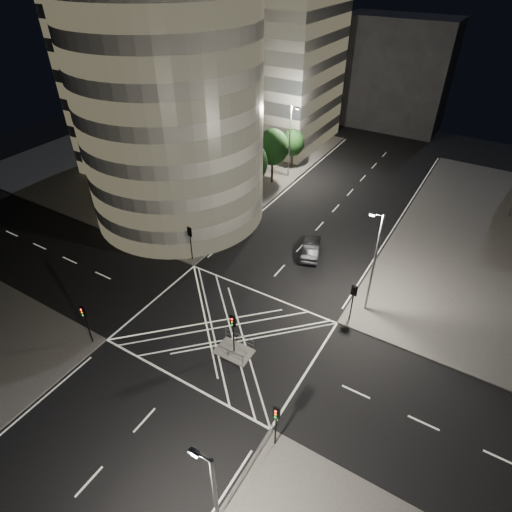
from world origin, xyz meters
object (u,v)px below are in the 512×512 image
Objects in this scene: central_island at (234,351)px; traffic_signal_fr at (353,297)px; street_lamp_left_near at (213,193)px; sedan at (311,248)px; traffic_signal_island at (233,327)px; traffic_signal_nl at (85,318)px; street_lamp_left_far at (290,139)px; street_lamp_right_near at (216,510)px; traffic_signal_fl at (190,237)px; street_lamp_right_far at (374,261)px; traffic_signal_nr at (276,419)px.

central_island is 0.75× the size of traffic_signal_fr.
street_lamp_left_near reaches higher than sedan.
central_island is 2.84m from traffic_signal_island.
central_island is 0.75× the size of traffic_signal_nl.
traffic_signal_nl is 23.52m from sedan.
street_lamp_left_far reaches higher than sedan.
central_island is 33.95m from street_lamp_left_far.
street_lamp_right_near is 1.99× the size of sedan.
central_island is 0.75× the size of traffic_signal_fl.
street_lamp_left_far is at bearing 109.95° from central_island.
traffic_signal_fl is 18.55m from street_lamp_right_far.
traffic_signal_fl is 5.86m from street_lamp_left_near.
traffic_signal_fr is at bearing -15.92° from street_lamp_left_near.
traffic_signal_island is 0.40× the size of street_lamp_right_far.
traffic_signal_fl is at bearing 180.00° from traffic_signal_fr.
traffic_signal_fr is 1.00× the size of traffic_signal_nr.
sedan is (-0.50, 15.74, 0.75)m from central_island.
street_lamp_left_far is at bearing 90.99° from traffic_signal_nl.
street_lamp_right_near reaches higher than traffic_signal_fl.
sedan reaches higher than central_island.
sedan is (10.30, 7.44, -2.09)m from traffic_signal_fl.
traffic_signal_nl is 24.27m from street_lamp_right_far.
street_lamp_left_far reaches higher than traffic_signal_fr.
traffic_signal_fl is at bearing 131.24° from street_lamp_right_near.
traffic_signal_fl is 0.80× the size of sedan.
traffic_signal_nr is at bearing 89.31° from sedan.
traffic_signal_island is at bearing 120.75° from street_lamp_right_near.
traffic_signal_nl is at bearing -139.09° from street_lamp_right_far.
traffic_signal_island is at bearing 142.07° from traffic_signal_nr.
sedan is (-7.94, 28.24, -4.71)m from street_lamp_right_near.
traffic_signal_fl is at bearing 142.31° from traffic_signal_nr.
street_lamp_left_far is (-11.44, 31.50, 2.63)m from traffic_signal_island.
traffic_signal_nr is 7.69m from street_lamp_right_near.
traffic_signal_nr is (17.60, -13.60, 0.00)m from traffic_signal_fl.
street_lamp_right_near is at bearing 85.87° from sedan.
central_island is 11.10m from traffic_signal_fr.
traffic_signal_fl is 0.40× the size of street_lamp_left_near.
traffic_signal_nr is at bearing 95.04° from street_lamp_right_near.
street_lamp_right_far is (0.64, 15.80, 2.63)m from traffic_signal_nr.
street_lamp_left_near is 12.12m from sedan.
traffic_signal_fl is 0.40× the size of street_lamp_left_far.
traffic_signal_fr is at bearing -51.83° from street_lamp_left_far.
traffic_signal_fr is at bearing 50.67° from traffic_signal_island.
sedan is at bearing 134.44° from traffic_signal_fr.
traffic_signal_island is (10.80, -8.30, 0.00)m from traffic_signal_fl.
traffic_signal_island is (-6.80, 5.30, 0.00)m from traffic_signal_nr.
traffic_signal_nl reaches higher than sedan.
traffic_signal_island is at bearing 72.00° from sedan.
traffic_signal_nl and traffic_signal_nr have the same top height.
street_lamp_left_near is (-18.24, 18.80, 2.63)m from traffic_signal_nr.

